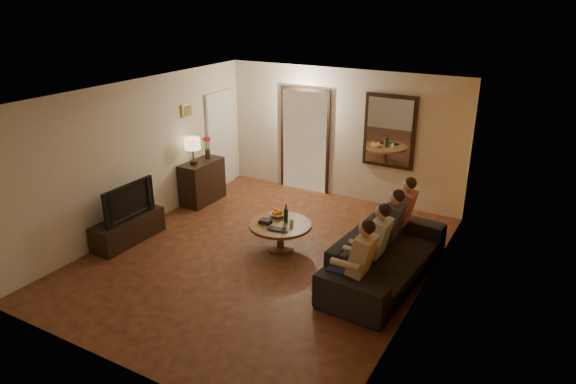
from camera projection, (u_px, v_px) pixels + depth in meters
The scene contains 33 objects.
floor at pixel (263, 255), 8.24m from camera, with size 5.00×6.00×0.01m, color #3F2011.
ceiling at pixel (259, 94), 7.29m from camera, with size 5.00×6.00×0.01m, color white.
back_wall at pixel (341, 134), 10.20m from camera, with size 5.00×0.02×2.60m, color beige.
front_wall at pixel (108, 265), 5.32m from camera, with size 5.00×0.02×2.60m, color beige.
left_wall at pixel (139, 155), 8.90m from camera, with size 0.02×6.00×2.60m, color beige.
right_wall at pixel (425, 212), 6.62m from camera, with size 0.02×6.00×2.60m, color beige.
orange_accent at pixel (424, 212), 6.63m from camera, with size 0.01×6.00×2.60m, color #C75B22.
kitchen_doorway at pixel (305, 142), 10.64m from camera, with size 1.00×0.06×2.10m, color #FFE0A5.
door_trim at pixel (305, 142), 10.63m from camera, with size 1.12×0.04×2.22m, color black.
fridge_glimpse at pixel (316, 150), 10.58m from camera, with size 0.45×0.03×1.70m, color silver.
mirror_frame at pixel (390, 131), 9.64m from camera, with size 1.00×0.05×1.40m, color black.
mirror_glass at pixel (389, 132), 9.61m from camera, with size 0.86×0.02×1.26m, color white.
white_door at pixel (221, 140), 10.85m from camera, with size 0.06×0.85×2.04m, color white.
framed_art at pixel (187, 110), 9.74m from camera, with size 0.03×0.28×0.24m, color #B28C33.
art_canvas at pixel (187, 110), 9.73m from camera, with size 0.01×0.22×0.18m, color brown.
dresser at pixel (202, 182), 10.21m from camera, with size 0.45×0.95×0.84m, color black.
table_lamp at pixel (193, 151), 9.78m from camera, with size 0.30×0.30×0.54m, color beige, non-canonical shape.
flower_vase at pixel (207, 148), 10.15m from camera, with size 0.14×0.14×0.44m, color red, non-canonical shape.
tv_stand at pixel (128, 229), 8.64m from camera, with size 0.45×1.31×0.44m, color black.
tv at pixel (125, 200), 8.45m from camera, with size 0.14×1.06×0.61m, color black.
sofa at pixel (386, 256), 7.45m from camera, with size 1.00×2.55×0.74m, color black.
person_a at pixel (357, 267), 6.68m from camera, with size 0.60×0.40×1.20m, color tan, non-canonical shape.
person_b at pixel (373, 249), 7.17m from camera, with size 0.60×0.40×1.20m, color tan, non-canonical shape.
person_c at pixel (387, 232), 7.66m from camera, with size 0.60×0.40×1.20m, color tan, non-canonical shape.
person_d at pixel (400, 218), 8.15m from camera, with size 0.60×0.40×1.20m, color tan, non-canonical shape.
dog at pixel (336, 271), 7.22m from camera, with size 0.56×0.24×0.56m, color #A67C4D, non-canonical shape.
coffee_table at pixel (280, 236), 8.38m from camera, with size 1.02×1.02×0.45m, color brown.
bowl at pixel (278, 215), 8.55m from camera, with size 0.26×0.26×0.06m, color white.
oranges at pixel (277, 211), 8.52m from camera, with size 0.20×0.20×0.08m, color orange, non-canonical shape.
wine_bottle at pixel (286, 213), 8.30m from camera, with size 0.07×0.07×0.31m, color black, non-canonical shape.
wine_glass at pixel (291, 222), 8.24m from camera, with size 0.06×0.06×0.10m, color silver.
book_stack at pixel (265, 221), 8.31m from camera, with size 0.20×0.15×0.07m, color black, non-canonical shape.
laptop at pixel (277, 231), 8.02m from camera, with size 0.33×0.21×0.03m, color black.
Camera 1 is at (3.92, -6.17, 3.95)m, focal length 32.00 mm.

